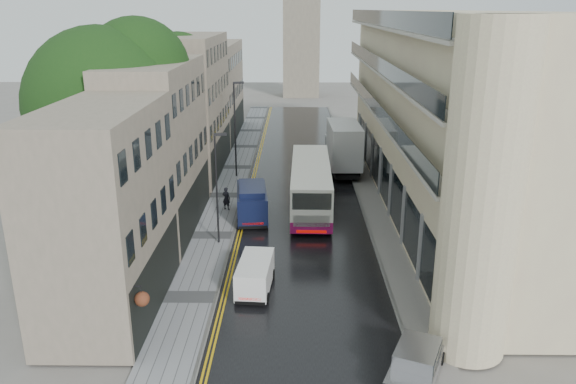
# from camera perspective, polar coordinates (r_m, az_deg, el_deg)

# --- Properties ---
(road) EXTENTS (9.00, 85.00, 0.02)m
(road) POSITION_cam_1_polar(r_m,az_deg,el_deg) (44.71, 1.33, -0.47)
(road) COLOR black
(road) RESTS_ON ground
(left_sidewalk) EXTENTS (2.70, 85.00, 0.12)m
(left_sidewalk) POSITION_cam_1_polar(r_m,az_deg,el_deg) (45.00, -6.14, -0.38)
(left_sidewalk) COLOR gray
(left_sidewalk) RESTS_ON ground
(right_sidewalk) EXTENTS (1.80, 85.00, 0.12)m
(right_sidewalk) POSITION_cam_1_polar(r_m,az_deg,el_deg) (45.08, 8.21, -0.43)
(right_sidewalk) COLOR slate
(right_sidewalk) RESTS_ON ground
(old_shop_row) EXTENTS (4.50, 56.00, 12.00)m
(old_shop_row) POSITION_cam_1_polar(r_m,az_deg,el_deg) (46.49, -10.48, 7.59)
(old_shop_row) COLOR gray
(old_shop_row) RESTS_ON ground
(modern_block) EXTENTS (8.00, 40.00, 14.00)m
(modern_block) POSITION_cam_1_polar(r_m,az_deg,el_deg) (42.89, 15.44, 7.73)
(modern_block) COLOR beige
(modern_block) RESTS_ON ground
(tree_near) EXTENTS (10.56, 10.56, 13.89)m
(tree_near) POSITION_cam_1_polar(r_m,az_deg,el_deg) (37.59, -18.01, 6.00)
(tree_near) COLOR black
(tree_near) RESTS_ON ground
(tree_far) EXTENTS (9.24, 9.24, 12.46)m
(tree_far) POSITION_cam_1_polar(r_m,az_deg,el_deg) (49.92, -12.98, 8.41)
(tree_far) COLOR black
(tree_far) RESTS_ON ground
(cream_bus) EXTENTS (2.99, 12.33, 3.35)m
(cream_bus) POSITION_cam_1_polar(r_m,az_deg,el_deg) (38.63, 0.47, -0.87)
(cream_bus) COLOR white
(cream_bus) RESTS_ON road
(white_lorry) EXTENTS (2.90, 8.81, 4.58)m
(white_lorry) POSITION_cam_1_polar(r_m,az_deg,el_deg) (49.21, 4.46, 4.02)
(white_lorry) COLOR silver
(white_lorry) RESTS_ON road
(silver_hatchback) EXTENTS (3.15, 4.31, 1.48)m
(silver_hatchback) POSITION_cam_1_polar(r_m,az_deg,el_deg) (23.11, 10.15, -18.03)
(silver_hatchback) COLOR #99989C
(silver_hatchback) RESTS_ON road
(white_van) EXTENTS (1.91, 3.92, 1.72)m
(white_van) POSITION_cam_1_polar(r_m,az_deg,el_deg) (28.95, -5.24, -9.52)
(white_van) COLOR white
(white_van) RESTS_ON road
(navy_van) EXTENTS (2.54, 5.28, 2.61)m
(navy_van) POSITION_cam_1_polar(r_m,az_deg,el_deg) (38.10, -5.04, -1.81)
(navy_van) COLOR #0E1433
(navy_van) RESTS_ON road
(pedestrian) EXTENTS (0.74, 0.62, 1.71)m
(pedestrian) POSITION_cam_1_polar(r_m,az_deg,el_deg) (41.53, -6.29, -0.65)
(pedestrian) COLOR black
(pedestrian) RESTS_ON left_sidewalk
(lamp_post_near) EXTENTS (0.80, 0.43, 7.02)m
(lamp_post_near) POSITION_cam_1_polar(r_m,az_deg,el_deg) (34.91, -7.25, 0.22)
(lamp_post_near) COLOR black
(lamp_post_near) RESTS_ON left_sidewalk
(lamp_post_far) EXTENTS (0.95, 0.47, 8.24)m
(lamp_post_far) POSITION_cam_1_polar(r_m,az_deg,el_deg) (49.07, -5.40, 6.26)
(lamp_post_far) COLOR black
(lamp_post_far) RESTS_ON left_sidewalk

